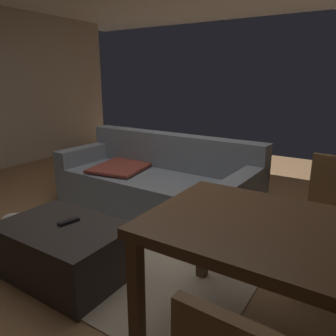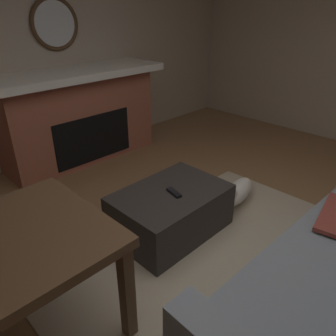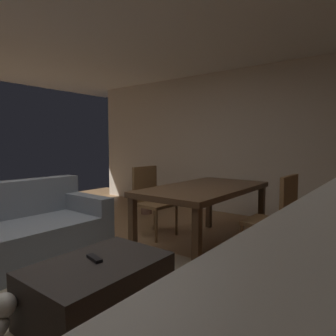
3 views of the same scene
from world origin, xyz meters
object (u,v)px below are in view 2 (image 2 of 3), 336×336
small_dog (237,192)px  fireplace (79,116)px  ottoman_coffee_table (171,212)px  round_wall_mirror (55,24)px  tv_remote (174,193)px

small_dog → fireplace: bearing=-78.1°
ottoman_coffee_table → fireplace: bearing=-99.3°
fireplace → ottoman_coffee_table: 1.95m
fireplace → ottoman_coffee_table: bearing=80.7°
round_wall_mirror → ottoman_coffee_table: (0.31, 2.17, -1.40)m
fireplace → ottoman_coffee_table: size_ratio=2.22×
fireplace → small_dog: bearing=101.9°
fireplace → tv_remote: fireplace is taller
round_wall_mirror → ottoman_coffee_table: size_ratio=0.62×
round_wall_mirror → small_dog: (-0.44, 2.35, -1.44)m
ottoman_coffee_table → tv_remote: 0.22m
fireplace → tv_remote: size_ratio=13.24×
fireplace → small_dog: fireplace is taller
fireplace → tv_remote: 1.96m
tv_remote → round_wall_mirror: bearing=-85.3°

